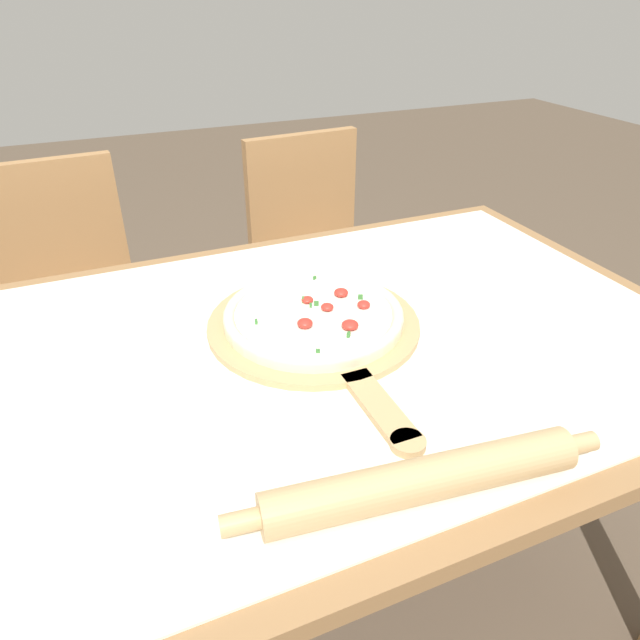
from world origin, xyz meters
TOP-DOWN VIEW (x-y plane):
  - ground_plane at (0.00, 0.00)m, footprint 10.00×10.00m
  - dining_table at (0.00, 0.00)m, footprint 1.49×0.92m
  - towel_cloth at (0.00, 0.00)m, footprint 1.41×0.84m
  - pizza_peel at (0.06, 0.03)m, footprint 0.38×0.55m
  - pizza at (0.06, 0.05)m, footprint 0.32×0.32m
  - rolling_pin at (0.03, -0.37)m, footprint 0.49×0.10m
  - chair_left at (-0.38, 0.83)m, footprint 0.43×0.43m
  - chair_right at (0.38, 0.83)m, footprint 0.43×0.43m

SIDE VIEW (x-z plane):
  - ground_plane at x=0.00m, z-range 0.00..0.00m
  - chair_left at x=-0.38m, z-range 0.07..0.94m
  - chair_right at x=0.38m, z-range 0.07..0.94m
  - dining_table at x=0.00m, z-range 0.27..1.02m
  - towel_cloth at x=0.00m, z-range 0.75..0.75m
  - pizza_peel at x=0.06m, z-range 0.75..0.76m
  - pizza at x=0.06m, z-range 0.76..0.79m
  - rolling_pin at x=0.03m, z-range 0.75..0.81m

